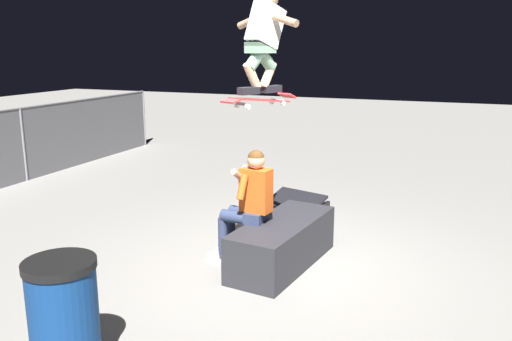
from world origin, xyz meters
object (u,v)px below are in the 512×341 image
skater_airborne (264,37)px  trash_bin (64,319)px  kicker_ramp (284,214)px  skateboard (260,100)px  person_sitting_on_ledge (248,200)px  ledge_box_main (282,243)px

skater_airborne → trash_bin: bearing=168.5°
skater_airborne → kicker_ramp: 2.97m
skateboard → person_sitting_on_ledge: bearing=149.2°
ledge_box_main → skateboard: 1.67m
skater_airborne → kicker_ramp: size_ratio=0.82×
person_sitting_on_ledge → skater_airborne: size_ratio=1.22×
trash_bin → skater_airborne: bearing=-11.5°
skateboard → trash_bin: bearing=168.7°
kicker_ramp → ledge_box_main: bearing=-161.7°
kicker_ramp → trash_bin: trash_bin is taller
skateboard → kicker_ramp: 2.44m
skateboard → skater_airborne: size_ratio=0.91×
skater_airborne → person_sitting_on_ledge: bearing=151.0°
person_sitting_on_ledge → skater_airborne: 1.84m
ledge_box_main → trash_bin: bearing=162.3°
ledge_box_main → skater_airborne: (0.10, 0.28, 2.33)m
ledge_box_main → kicker_ramp: (1.64, 0.54, -0.20)m
skater_airborne → kicker_ramp: (1.53, 0.26, -2.53)m
person_sitting_on_ledge → kicker_ramp: person_sitting_on_ledge is taller
ledge_box_main → trash_bin: trash_bin is taller
skateboard → trash_bin: size_ratio=1.06×
skateboard → trash_bin: 3.09m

